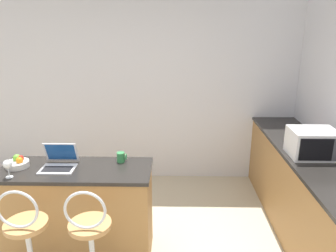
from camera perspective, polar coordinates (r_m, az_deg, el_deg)
name	(u,v)px	position (r m, az deg, el deg)	size (l,w,h in m)	color
wall_back	(135,91)	(4.65, -5.81, 6.08)	(12.00, 0.06, 2.60)	silver
breakfast_bar	(79,212)	(3.39, -15.22, -14.31)	(1.41, 0.56, 0.94)	#9E703D
counter_right	(311,201)	(3.76, 23.61, -11.87)	(0.60, 3.02, 0.94)	#9E703D
bar_stool_near	(28,247)	(3.03, -23.15, -18.79)	(0.40, 0.40, 1.05)	silver
bar_stool_far	(91,248)	(2.87, -13.23, -19.93)	(0.40, 0.40, 1.05)	silver
laptop	(59,161)	(3.22, -18.41, -5.87)	(0.31, 0.28, 0.22)	silver
microwave	(313,143)	(3.58, 23.89, -2.74)	(0.45, 0.37, 0.27)	white
mug_red	(303,134)	(4.13, 22.45, -1.25)	(0.09, 0.07, 0.09)	red
mug_green	(121,157)	(3.20, -8.16, -5.39)	(0.09, 0.08, 0.10)	#338447
wine_glass_short	(8,165)	(3.15, -26.16, -6.08)	(0.08, 0.08, 0.16)	silver
fruit_bowl	(18,163)	(3.37, -24.70, -5.86)	(0.21, 0.21, 0.11)	silver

